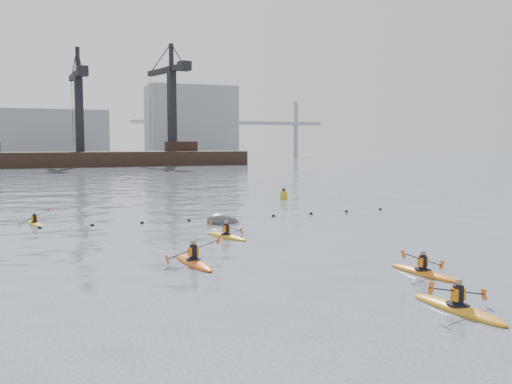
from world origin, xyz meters
The scene contains 11 objects.
ground centered at (0.00, 0.00, 0.00)m, with size 400.00×400.00×0.00m, color #384452.
float_line centered at (-0.50, 22.53, 0.03)m, with size 33.24×0.73×0.24m.
barge_pier centered at (-0.22, 110.00, 1.89)m, with size 72.00×19.30×29.50m.
skyline centered at (2.23, 150.27, 9.25)m, with size 141.00×28.00×22.00m.
kayaker_0 centered at (-1.96, 10.13, 0.11)m, with size 2.48×3.71×1.25m.
kayaker_1 centered at (3.82, 0.98, 0.11)m, with size 2.40×3.60×1.17m.
kayaker_3 centered at (1.35, 15.67, 0.10)m, with size 2.16×3.31×1.16m.
kayaker_4 centered at (5.85, 5.14, 0.10)m, with size 2.28×3.38×1.21m.
kayaker_5 centered at (-8.29, 24.38, 0.09)m, with size 1.94×2.88×1.11m.
mooring_buoy centered at (2.87, 20.82, 0.00)m, with size 2.29×1.35×1.14m, color #3A3C3F.
nav_buoy centered at (12.53, 32.74, 0.36)m, with size 0.65×0.65×1.19m.
Camera 1 is at (-7.76, -11.65, 5.10)m, focal length 38.00 mm.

